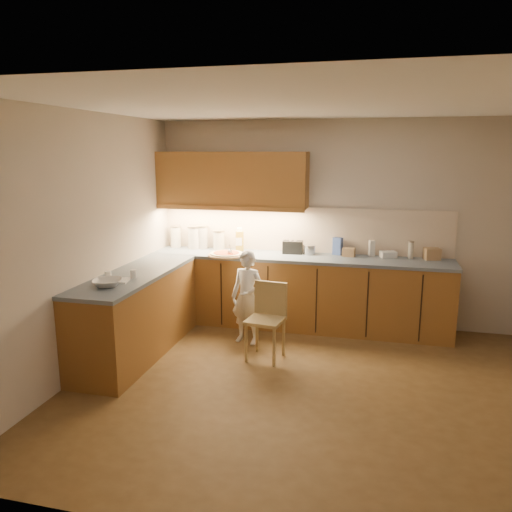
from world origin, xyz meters
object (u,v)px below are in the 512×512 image
oil_jug (240,240)px  pizza_on_board (226,254)px  wooden_chair (267,315)px  toaster (293,247)px  child (247,297)px

oil_jug → pizza_on_board: bearing=-102.7°
pizza_on_board → wooden_chair: 1.20m
wooden_chair → oil_jug: 1.46m
wooden_chair → pizza_on_board: bearing=138.1°
pizza_on_board → toaster: size_ratio=1.76×
oil_jug → child: bearing=-68.6°
child → toaster: 1.02m
pizza_on_board → child: pizza_on_board is taller
pizza_on_board → child: (0.40, -0.48, -0.39)m
toaster → wooden_chair: bearing=-96.6°
child → oil_jug: 1.02m
wooden_chair → toaster: (0.06, 1.19, 0.52)m
child → pizza_on_board: bearing=142.5°
wooden_chair → toaster: 1.30m
child → toaster: (0.38, 0.83, 0.46)m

